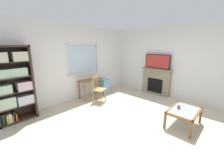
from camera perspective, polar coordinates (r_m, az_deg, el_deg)
ground at (r=3.96m, az=7.44°, el=-17.60°), size 6.10×6.02×0.02m
wall_back_with_window at (r=5.29m, az=-14.90°, el=5.39°), size 5.10×0.15×2.69m
wall_right at (r=5.78m, az=23.32°, el=5.50°), size 0.12×5.22×2.69m
bookshelf at (r=4.40m, az=-35.60°, el=-2.35°), size 0.90×0.38×2.00m
desk_under_window at (r=5.38m, az=-8.77°, el=-2.23°), size 0.92×0.44×0.72m
wooden_chair at (r=5.00m, az=-5.64°, el=-4.92°), size 0.53×0.52×0.90m
plastic_drawer_unit at (r=5.95m, az=-3.48°, el=-3.60°), size 0.35×0.40×0.59m
fireplace at (r=5.98m, az=17.60°, el=-1.71°), size 0.26×1.23×1.07m
tv at (r=5.81m, az=18.08°, el=6.06°), size 0.06×1.00×0.56m
coffee_table at (r=4.00m, az=27.47°, el=-12.68°), size 0.92×0.63×0.43m
sippy_cup at (r=3.97m, az=25.74°, el=-10.95°), size 0.07×0.07×0.09m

